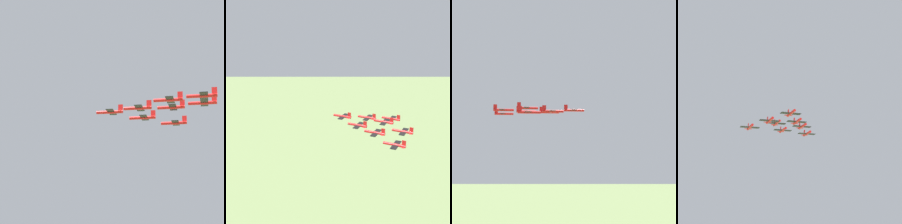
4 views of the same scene
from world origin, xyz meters
The scene contains 8 objects.
jet_0 centered at (55.10, -40.22, 169.87)m, with size 10.34×10.63×3.59m.
jet_1 centered at (52.33, -54.11, 169.22)m, with size 10.34×10.63×3.59m.
jet_2 centered at (65.89, -49.39, 168.67)m, with size 10.34×10.63×3.59m.
jet_3 centered at (49.55, -67.99, 170.01)m, with size 10.34×10.63×3.59m.
jet_4 centered at (63.12, -63.28, 170.71)m, with size 10.34×10.63×3.59m.
jet_5 centered at (76.68, -58.56, 167.50)m, with size 10.34×10.63×3.59m.
jet_6 centered at (46.78, -81.88, 169.03)m, with size 10.34×10.63×3.59m.
jet_7 centered at (60.34, -77.16, 170.11)m, with size 10.34×10.63×3.59m.
Camera 4 is at (51.47, 160.99, 115.45)m, focal length 70.00 mm.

